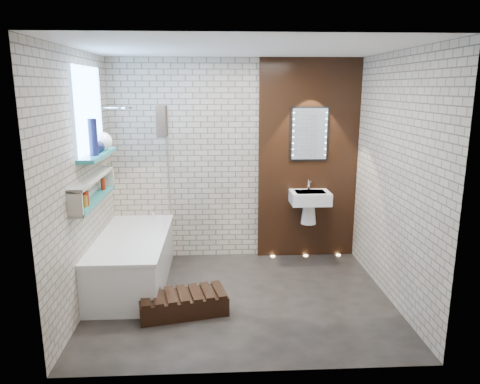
{
  "coord_description": "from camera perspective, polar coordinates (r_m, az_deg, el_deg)",
  "views": [
    {
      "loc": [
        -0.24,
        -4.48,
        2.24
      ],
      "look_at": [
        0.0,
        0.15,
        1.15
      ],
      "focal_mm": 33.59,
      "sensor_mm": 36.0,
      "label": 1
    }
  ],
  "objects": [
    {
      "name": "ground",
      "position": [
        5.01,
        0.09,
        -13.31
      ],
      "size": [
        3.2,
        3.2,
        0.0
      ],
      "primitive_type": "plane",
      "color": "black",
      "rests_on": "ground"
    },
    {
      "name": "room_shell",
      "position": [
        4.58,
        0.1,
        1.4
      ],
      "size": [
        3.24,
        3.2,
        2.6
      ],
      "color": "tan",
      "rests_on": "ground"
    },
    {
      "name": "walnut_panel",
      "position": [
        5.95,
        8.63,
        3.97
      ],
      "size": [
        1.3,
        0.06,
        2.6
      ],
      "primitive_type": "cube",
      "color": "black",
      "rests_on": "ground"
    },
    {
      "name": "clerestory_window",
      "position": [
        5.02,
        -18.53,
        8.68
      ],
      "size": [
        0.18,
        1.0,
        0.94
      ],
      "color": "#7FADE0",
      "rests_on": "room_shell"
    },
    {
      "name": "display_niche",
      "position": [
        4.92,
        -18.11,
        0.35
      ],
      "size": [
        0.14,
        1.3,
        0.26
      ],
      "color": "teal",
      "rests_on": "room_shell"
    },
    {
      "name": "bathtub",
      "position": [
        5.39,
        -13.43,
        -8.35
      ],
      "size": [
        0.79,
        1.74,
        0.7
      ],
      "color": "white",
      "rests_on": "ground"
    },
    {
      "name": "bath_screen",
      "position": [
        5.49,
        -9.53,
        2.97
      ],
      "size": [
        0.01,
        0.78,
        1.4
      ],
      "primitive_type": "cube",
      "color": "white",
      "rests_on": "bathtub"
    },
    {
      "name": "towel",
      "position": [
        5.32,
        -9.89,
        8.83
      ],
      "size": [
        0.1,
        0.27,
        0.36
      ],
      "primitive_type": "cube",
      "color": "black",
      "rests_on": "bath_screen"
    },
    {
      "name": "shower_head",
      "position": [
        5.54,
        -14.24,
        10.34
      ],
      "size": [
        0.18,
        0.18,
        0.02
      ],
      "primitive_type": "cylinder",
      "color": "silver",
      "rests_on": "room_shell"
    },
    {
      "name": "washbasin",
      "position": [
        5.86,
        8.84,
        -1.27
      ],
      "size": [
        0.5,
        0.36,
        0.58
      ],
      "color": "white",
      "rests_on": "walnut_panel"
    },
    {
      "name": "led_mirror",
      "position": [
        5.87,
        8.82,
        7.29
      ],
      "size": [
        0.5,
        0.02,
        0.7
      ],
      "color": "black",
      "rests_on": "walnut_panel"
    },
    {
      "name": "walnut_step",
      "position": [
        4.71,
        -7.24,
        -13.95
      ],
      "size": [
        0.93,
        0.56,
        0.19
      ],
      "primitive_type": "cube",
      "rotation": [
        0.0,
        0.0,
        0.21
      ],
      "color": "black",
      "rests_on": "ground"
    },
    {
      "name": "niche_bottles",
      "position": [
        4.83,
        -18.39,
        -0.3
      ],
      "size": [
        0.06,
        0.79,
        0.15
      ],
      "color": "maroon",
      "rests_on": "display_niche"
    },
    {
      "name": "sill_vases",
      "position": [
        5.1,
        -17.35,
        6.16
      ],
      "size": [
        0.2,
        0.52,
        0.38
      ],
      "color": "#131535",
      "rests_on": "clerestory_window"
    },
    {
      "name": "floor_uplights",
      "position": [
        6.22,
        8.35,
        -7.99
      ],
      "size": [
        0.96,
        0.06,
        0.01
      ],
      "color": "#FFD899",
      "rests_on": "ground"
    }
  ]
}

